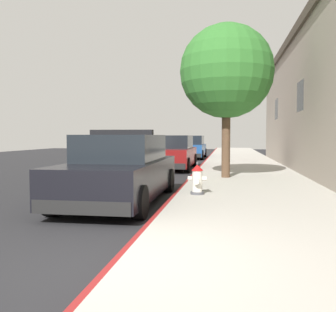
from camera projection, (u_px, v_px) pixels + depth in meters
ground_plane at (92, 177)px, 14.75m from camera, size 32.67×60.00×0.20m
sidewalk_pavement at (247, 175)px, 13.80m from camera, size 3.78×60.00×0.16m
curb_painted_edge at (195, 174)px, 14.10m from camera, size 0.08×60.00×0.16m
police_cruiser at (121, 170)px, 8.68m from camera, size 1.94×4.84×1.68m
parked_car_silver_ahead at (173, 153)px, 17.36m from camera, size 1.94×4.84×1.56m
parked_car_dark_far at (191, 148)px, 25.65m from camera, size 1.94×4.84×1.56m
fire_hydrant at (197, 179)px, 8.77m from camera, size 0.44×0.40×0.76m
street_tree at (227, 72)px, 12.20m from camera, size 3.06×3.06×5.02m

